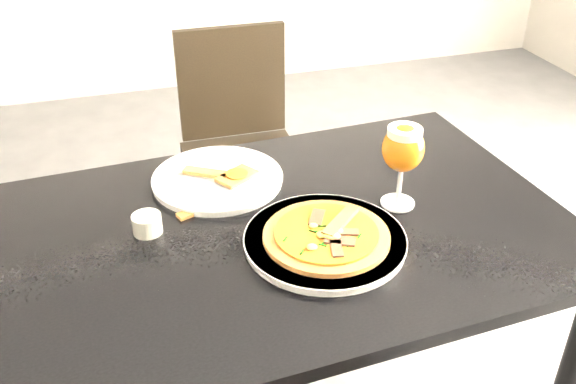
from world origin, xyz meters
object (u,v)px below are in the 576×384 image
object	(u,v)px
pizza	(327,234)
beer_glass	(403,149)
chair_far	(241,145)
dining_table	(291,257)

from	to	relation	value
pizza	beer_glass	size ratio (longest dim) A/B	1.33
chair_far	beer_glass	size ratio (longest dim) A/B	4.50
chair_far	beer_glass	xyz separation A→B (m)	(0.16, -0.89, 0.41)
chair_far	pizza	size ratio (longest dim) A/B	3.37
dining_table	pizza	world-z (taller)	pizza
dining_table	chair_far	bearing A→B (deg)	80.93
dining_table	beer_glass	world-z (taller)	beer_glass
dining_table	beer_glass	distance (m)	0.34
chair_far	pizza	world-z (taller)	chair_far
chair_far	pizza	distance (m)	1.04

